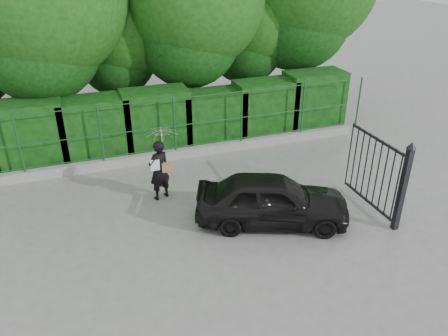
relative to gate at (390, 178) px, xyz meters
name	(u,v)px	position (x,y,z in m)	size (l,w,h in m)	color
ground	(204,237)	(-4.60, 0.72, -1.19)	(80.00, 80.00, 0.00)	gray
kerb	(164,156)	(-4.60, 5.22, -1.04)	(14.00, 0.25, 0.30)	#9E9E99
fence	(169,125)	(-4.38, 5.22, 0.01)	(14.13, 0.06, 1.80)	#184F24
hedge	(155,121)	(-4.64, 6.22, -0.16)	(14.20, 1.20, 2.16)	black
gate	(390,178)	(0.00, 0.00, 0.00)	(0.22, 2.33, 2.36)	black
woman	(161,155)	(-5.11, 2.94, 0.12)	(0.95, 0.88, 2.03)	black
car	(272,200)	(-2.78, 0.83, -0.54)	(1.54, 3.82, 1.30)	black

